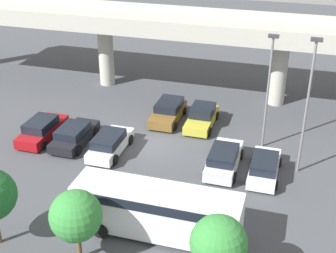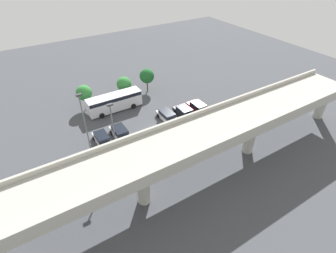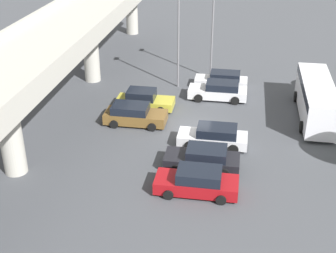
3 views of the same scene
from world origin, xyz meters
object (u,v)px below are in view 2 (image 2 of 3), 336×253
object	(u,v)px
tree_front_left	(147,76)
tree_front_right	(84,93)
lamp_post_mid_lot	(85,122)
parked_car_6	(103,140)
tree_front_centre	(124,84)
parked_car_4	(158,149)
lamp_post_near_aisle	(113,129)
parked_car_0	(199,108)
parked_car_1	(185,112)
parked_car_5	(121,134)
parked_car_3	(176,143)
shuttle_bus	(114,101)
parked_car_2	(168,117)

from	to	relation	value
tree_front_left	tree_front_right	world-z (taller)	tree_front_left
lamp_post_mid_lot	tree_front_right	bearing A→B (deg)	-104.94
parked_car_6	tree_front_right	distance (m)	10.84
lamp_post_mid_lot	tree_front_centre	bearing A→B (deg)	-131.39
parked_car_4	lamp_post_near_aisle	xyz separation A→B (m)	(5.00, -2.02, 4.15)
parked_car_0	tree_front_right	size ratio (longest dim) A/B	1.15
parked_car_1	tree_front_centre	xyz separation A→B (m)	(5.71, -10.72, 1.97)
tree_front_left	tree_front_right	xyz separation A→B (m)	(11.72, -0.04, -0.14)
parked_car_5	parked_car_6	distance (m)	2.70
lamp_post_mid_lot	tree_front_centre	distance (m)	15.66
parked_car_3	parked_car_4	xyz separation A→B (m)	(2.81, -0.15, -0.02)
parked_car_4	tree_front_right	size ratio (longest dim) A/B	1.09
parked_car_1	tree_front_centre	bearing A→B (deg)	-151.98
tree_front_right	lamp_post_mid_lot	bearing A→B (deg)	75.06
parked_car_0	parked_car_5	size ratio (longest dim) A/B	1.00
shuttle_bus	tree_front_centre	size ratio (longest dim) A/B	2.27
lamp_post_near_aisle	lamp_post_mid_lot	world-z (taller)	lamp_post_mid_lot
parked_car_2	lamp_post_mid_lot	world-z (taller)	lamp_post_mid_lot
parked_car_3	tree_front_left	xyz separation A→B (m)	(-4.42, -16.60, 2.31)
parked_car_5	lamp_post_near_aisle	world-z (taller)	lamp_post_near_aisle
tree_front_centre	parked_car_4	bearing A→B (deg)	81.03
parked_car_1	lamp_post_mid_lot	world-z (taller)	lamp_post_mid_lot
parked_car_6	tree_front_centre	world-z (taller)	tree_front_centre
parked_car_6	tree_front_right	xyz separation A→B (m)	(-1.04, -10.56, 2.23)
shuttle_bus	lamp_post_mid_lot	distance (m)	11.72
lamp_post_near_aisle	tree_front_right	distance (m)	14.61
tree_front_left	lamp_post_mid_lot	bearing A→B (deg)	38.28
parked_car_1	parked_car_2	world-z (taller)	parked_car_2
parked_car_0	parked_car_3	bearing A→B (deg)	-55.31
parked_car_6	lamp_post_mid_lot	bearing A→B (deg)	-59.90
parked_car_5	tree_front_left	distance (m)	14.83
lamp_post_mid_lot	tree_front_centre	world-z (taller)	lamp_post_mid_lot
parked_car_0	parked_car_2	bearing A→B (deg)	-95.20
parked_car_0	parked_car_4	distance (m)	12.27
parked_car_0	shuttle_bus	world-z (taller)	shuttle_bus
parked_car_1	parked_car_2	bearing A→B (deg)	-98.23
tree_front_left	parked_car_4	bearing A→B (deg)	66.27
parked_car_0	parked_car_3	size ratio (longest dim) A/B	1.05
parked_car_1	parked_car_4	size ratio (longest dim) A/B	1.03
tree_front_left	parked_car_1	bearing A→B (deg)	95.52
parked_car_0	parked_car_2	distance (m)	5.72
parked_car_1	tree_front_right	xyz separation A→B (m)	(12.77, -10.91, 2.20)
parked_car_2	shuttle_bus	bearing A→B (deg)	-141.46
parked_car_2	tree_front_centre	distance (m)	10.81
parked_car_1	lamp_post_mid_lot	xyz separation A→B (m)	(15.92, 0.86, 4.56)
shuttle_bus	lamp_post_mid_lot	size ratio (longest dim) A/B	1.00
parked_car_4	tree_front_left	world-z (taller)	tree_front_left
parked_car_2	shuttle_bus	xyz separation A→B (m)	(5.85, -7.34, 0.96)
parked_car_4	parked_car_0	bearing A→B (deg)	-63.38
tree_front_left	shuttle_bus	bearing A→B (deg)	21.57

